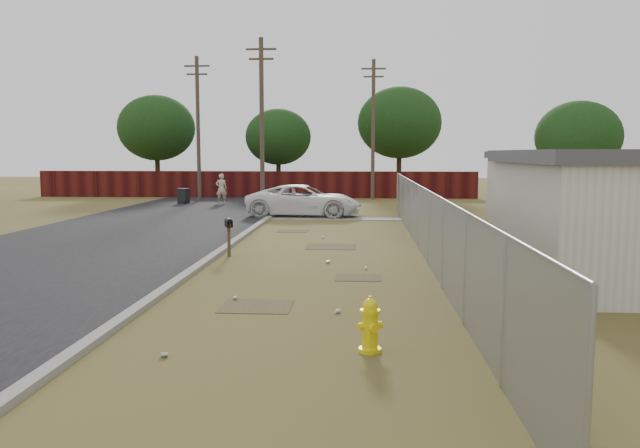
# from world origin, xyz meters

# --- Properties ---
(ground) EXTENTS (120.00, 120.00, 0.00)m
(ground) POSITION_xyz_m (0.00, 0.00, 0.00)
(ground) COLOR olive
(ground) RESTS_ON ground
(street) EXTENTS (15.10, 60.00, 0.12)m
(street) POSITION_xyz_m (-6.76, 8.05, 0.02)
(street) COLOR black
(street) RESTS_ON ground
(chainlink_fence) EXTENTS (0.10, 27.06, 2.02)m
(chainlink_fence) POSITION_xyz_m (3.12, 1.03, 0.80)
(chainlink_fence) COLOR gray
(chainlink_fence) RESTS_ON ground
(privacy_fence) EXTENTS (30.00, 0.12, 1.80)m
(privacy_fence) POSITION_xyz_m (-6.00, 25.00, 0.90)
(privacy_fence) COLOR #49130F
(privacy_fence) RESTS_ON ground
(utility_poles) EXTENTS (12.60, 8.24, 9.00)m
(utility_poles) POSITION_xyz_m (-3.67, 20.67, 4.69)
(utility_poles) COLOR brown
(utility_poles) RESTS_ON ground
(houses) EXTENTS (9.30, 17.24, 3.10)m
(houses) POSITION_xyz_m (9.70, 3.13, 1.56)
(houses) COLOR beige
(houses) RESTS_ON ground
(horizon_trees) EXTENTS (33.32, 31.94, 7.78)m
(horizon_trees) POSITION_xyz_m (0.84, 23.56, 4.63)
(horizon_trees) COLOR #302115
(horizon_trees) RESTS_ON ground
(fire_hydrant) EXTENTS (0.45, 0.45, 0.87)m
(fire_hydrant) POSITION_xyz_m (1.41, -7.66, 0.41)
(fire_hydrant) COLOR yellow
(fire_hydrant) RESTS_ON ground
(mailbox) EXTENTS (0.33, 0.49, 1.13)m
(mailbox) POSITION_xyz_m (-2.60, 0.90, 0.89)
(mailbox) COLOR brown
(mailbox) RESTS_ON ground
(pickup_truck) EXTENTS (5.61, 2.84, 1.52)m
(pickup_truck) POSITION_xyz_m (-1.48, 12.73, 0.76)
(pickup_truck) COLOR white
(pickup_truck) RESTS_ON ground
(pedestrian) EXTENTS (0.73, 0.55, 1.81)m
(pedestrian) POSITION_xyz_m (-7.04, 19.60, 0.90)
(pedestrian) COLOR #C0AB8C
(pedestrian) RESTS_ON ground
(trash_bin) EXTENTS (0.72, 0.78, 0.92)m
(trash_bin) POSITION_xyz_m (-9.35, 19.61, 0.47)
(trash_bin) COLOR black
(trash_bin) RESTS_ON ground
(scattered_litter) EXTENTS (3.16, 13.29, 0.07)m
(scattered_litter) POSITION_xyz_m (-0.08, -2.31, 0.04)
(scattered_litter) COLOR beige
(scattered_litter) RESTS_ON ground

